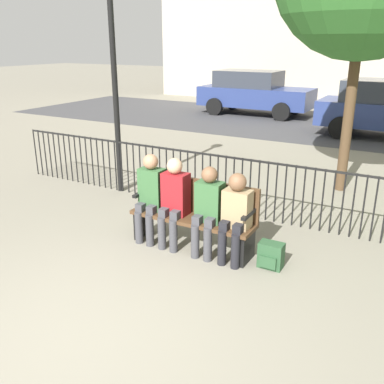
{
  "coord_description": "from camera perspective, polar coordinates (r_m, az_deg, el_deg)",
  "views": [
    {
      "loc": [
        2.55,
        -2.4,
        2.64
      ],
      "look_at": [
        0.0,
        2.17,
        0.8
      ],
      "focal_mm": 40.0,
      "sensor_mm": 36.0,
      "label": 1
    }
  ],
  "objects": [
    {
      "name": "lamp_post",
      "position": [
        7.71,
        -10.48,
        17.66
      ],
      "size": [
        0.28,
        0.28,
        3.7
      ],
      "color": "black",
      "rests_on": "ground"
    },
    {
      "name": "ground_plane",
      "position": [
        4.39,
        -14.7,
        -18.4
      ],
      "size": [
        80.0,
        80.0,
        0.0
      ],
      "primitive_type": "plane",
      "color": "gray"
    },
    {
      "name": "seated_person_1",
      "position": [
        5.66,
        -2.42,
        -0.83
      ],
      "size": [
        0.34,
        0.39,
        1.23
      ],
      "color": "#3D3D42",
      "rests_on": "ground"
    },
    {
      "name": "backpack",
      "position": [
        5.39,
        10.46,
        -8.34
      ],
      "size": [
        0.3,
        0.22,
        0.33
      ],
      "color": "#284C2D",
      "rests_on": "ground"
    },
    {
      "name": "seated_person_2",
      "position": [
        5.43,
        2.14,
        -1.96
      ],
      "size": [
        0.34,
        0.39,
        1.18
      ],
      "color": "#3D3D42",
      "rests_on": "ground"
    },
    {
      "name": "seated_person_0",
      "position": [
        5.85,
        -5.56,
        -0.19
      ],
      "size": [
        0.34,
        0.39,
        1.23
      ],
      "color": "#3D3D42",
      "rests_on": "ground"
    },
    {
      "name": "street_surface",
      "position": [
        14.86,
        19.03,
        8.15
      ],
      "size": [
        24.0,
        6.0,
        0.01
      ],
      "color": "#3D3D3F",
      "rests_on": "ground"
    },
    {
      "name": "parked_car_1",
      "position": [
        16.73,
        8.24,
        13.07
      ],
      "size": [
        4.2,
        1.94,
        1.62
      ],
      "color": "navy",
      "rests_on": "ground"
    },
    {
      "name": "seated_person_3",
      "position": [
        5.29,
        5.81,
        -2.77
      ],
      "size": [
        0.34,
        0.39,
        1.15
      ],
      "color": "black",
      "rests_on": "ground"
    },
    {
      "name": "fence_railing",
      "position": [
        6.81,
        5.6,
        1.52
      ],
      "size": [
        9.01,
        0.03,
        0.95
      ],
      "color": "black",
      "rests_on": "ground"
    },
    {
      "name": "park_bench",
      "position": [
        5.72,
        0.39,
        -2.67
      ],
      "size": [
        1.72,
        0.45,
        0.92
      ],
      "color": "#4C331E",
      "rests_on": "ground"
    }
  ]
}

